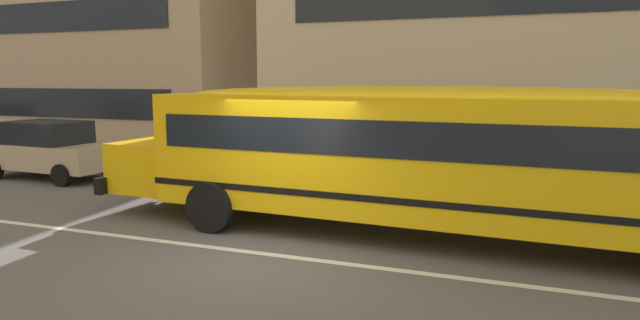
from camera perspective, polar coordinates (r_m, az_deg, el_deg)
ground_plane at (r=9.46m, az=-5.14°, el=-9.46°), size 400.00×400.00×0.00m
sidewalk_far at (r=15.92m, az=6.16°, el=-2.14°), size 120.00×3.00×0.01m
lane_centreline at (r=9.46m, az=-5.14°, el=-9.44°), size 110.00×0.16×0.01m
school_bus at (r=10.21m, az=10.44°, el=1.11°), size 12.33×3.21×2.74m
parked_car_beige_near_corner at (r=18.05m, az=-25.57°, el=1.02°), size 3.97×2.01×1.64m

